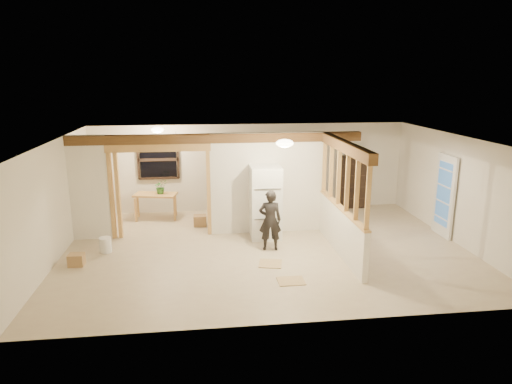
{
  "coord_description": "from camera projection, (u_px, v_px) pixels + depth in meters",
  "views": [
    {
      "loc": [
        -1.41,
        -9.64,
        3.8
      ],
      "look_at": [
        -0.18,
        0.4,
        1.24
      ],
      "focal_mm": 32.0,
      "sensor_mm": 36.0,
      "label": 1
    }
  ],
  "objects": [
    {
      "name": "bucket",
      "position": [
        106.0,
        245.0,
        10.13
      ],
      "size": [
        0.32,
        0.32,
        0.34
      ],
      "primitive_type": "cylinder",
      "rotation": [
        0.0,
        0.0,
        -0.22
      ],
      "color": "silver",
      "rests_on": "floor"
    },
    {
      "name": "shop_vac",
      "position": [
        102.0,
        212.0,
        12.19
      ],
      "size": [
        0.52,
        0.52,
        0.56
      ],
      "primitive_type": "cylinder",
      "rotation": [
        0.0,
        0.0,
        0.24
      ],
      "color": "maroon",
      "rests_on": "floor"
    },
    {
      "name": "refrigerator",
      "position": [
        265.0,
        202.0,
        10.92
      ],
      "size": [
        0.72,
        0.7,
        1.76
      ],
      "primitive_type": "cube",
      "color": "white",
      "rests_on": "floor"
    },
    {
      "name": "wall_left",
      "position": [
        54.0,
        202.0,
        9.53
      ],
      "size": [
        0.01,
        6.5,
        2.5
      ],
      "primitive_type": "cube",
      "color": "silver",
      "rests_on": "floor"
    },
    {
      "name": "work_table",
      "position": [
        156.0,
        206.0,
        12.49
      ],
      "size": [
        1.22,
        0.78,
        0.71
      ],
      "primitive_type": "cube",
      "rotation": [
        0.0,
        0.0,
        -0.21
      ],
      "color": "tan",
      "rests_on": "floor"
    },
    {
      "name": "partition_center",
      "position": [
        267.0,
        183.0,
        11.24
      ],
      "size": [
        2.8,
        0.12,
        2.5
      ],
      "primitive_type": "cube",
      "color": "silver",
      "rests_on": "floor"
    },
    {
      "name": "box_util_a",
      "position": [
        200.0,
        221.0,
        11.95
      ],
      "size": [
        0.33,
        0.29,
        0.28
      ],
      "primitive_type": "cube",
      "rotation": [
        0.0,
        0.0,
        -0.02
      ],
      "color": "#A47E4F",
      "rests_on": "floor"
    },
    {
      "name": "wall_back",
      "position": [
        250.0,
        167.0,
        13.19
      ],
      "size": [
        9.0,
        0.01,
        2.5
      ],
      "primitive_type": "cube",
      "color": "silver",
      "rests_on": "floor"
    },
    {
      "name": "header_beam_back",
      "position": [
        218.0,
        138.0,
        10.82
      ],
      "size": [
        7.0,
        0.18,
        0.22
      ],
      "primitive_type": "cube",
      "color": "brown",
      "rests_on": "ceiling"
    },
    {
      "name": "box_util_b",
      "position": [
        96.0,
        231.0,
        11.14
      ],
      "size": [
        0.31,
        0.31,
        0.26
      ],
      "primitive_type": "cube",
      "rotation": [
        0.0,
        0.0,
        0.14
      ],
      "color": "#A47E4F",
      "rests_on": "floor"
    },
    {
      "name": "potted_plant",
      "position": [
        161.0,
        187.0,
        12.38
      ],
      "size": [
        0.42,
        0.39,
        0.38
      ],
      "primitive_type": "imported",
      "rotation": [
        0.0,
        0.0,
        0.35
      ],
      "color": "#3B6F2A",
      "rests_on": "work_table"
    },
    {
      "name": "stud_partition",
      "position": [
        343.0,
        180.0,
        9.77
      ],
      "size": [
        0.14,
        3.2,
        1.32
      ],
      "primitive_type": "cube",
      "color": "tan",
      "rests_on": "pony_wall"
    },
    {
      "name": "pony_wall",
      "position": [
        341.0,
        231.0,
        10.05
      ],
      "size": [
        0.12,
        3.2,
        1.0
      ],
      "primitive_type": "cube",
      "color": "silver",
      "rests_on": "floor"
    },
    {
      "name": "partition_left_stub",
      "position": [
        89.0,
        188.0,
        10.74
      ],
      "size": [
        0.9,
        0.12,
        2.5
      ],
      "primitive_type": "cube",
      "color": "silver",
      "rests_on": "floor"
    },
    {
      "name": "floor_panel_far",
      "position": [
        291.0,
        281.0,
        8.72
      ],
      "size": [
        0.51,
        0.41,
        0.02
      ],
      "primitive_type": "cube",
      "rotation": [
        0.0,
        0.0,
        0.01
      ],
      "color": "tan",
      "rests_on": "floor"
    },
    {
      "name": "ceiling_dome_util",
      "position": [
        157.0,
        130.0,
        11.68
      ],
      "size": [
        0.32,
        0.32,
        0.14
      ],
      "primitive_type": "ellipsoid",
      "color": "#FFEABF",
      "rests_on": "ceiling"
    },
    {
      "name": "header_beam_right",
      "position": [
        345.0,
        146.0,
        9.59
      ],
      "size": [
        0.18,
        3.3,
        0.22
      ],
      "primitive_type": "cube",
      "color": "brown",
      "rests_on": "ceiling"
    },
    {
      "name": "woman",
      "position": [
        270.0,
        220.0,
        10.17
      ],
      "size": [
        0.54,
        0.38,
        1.38
      ],
      "primitive_type": "imported",
      "rotation": [
        0.0,
        0.0,
        3.04
      ],
      "color": "black",
      "rests_on": "floor"
    },
    {
      "name": "wall_front",
      "position": [
        297.0,
        249.0,
        6.94
      ],
      "size": [
        9.0,
        0.01,
        2.5
      ],
      "primitive_type": "cube",
      "color": "silver",
      "rests_on": "floor"
    },
    {
      "name": "floor_panel_near",
      "position": [
        270.0,
        264.0,
        9.53
      ],
      "size": [
        0.56,
        0.56,
        0.02
      ],
      "primitive_type": "cube",
      "rotation": [
        0.0,
        0.0,
        -0.21
      ],
      "color": "tan",
      "rests_on": "floor"
    },
    {
      "name": "box_front",
      "position": [
        76.0,
        260.0,
        9.42
      ],
      "size": [
        0.32,
        0.27,
        0.25
      ],
      "primitive_type": "cube",
      "rotation": [
        0.0,
        0.0,
        -0.05
      ],
      "color": "#A47E4F",
      "rests_on": "floor"
    },
    {
      "name": "wall_right",
      "position": [
        458.0,
        190.0,
        10.59
      ],
      "size": [
        0.01,
        6.5,
        2.5
      ],
      "primitive_type": "cube",
      "color": "silver",
      "rests_on": "floor"
    },
    {
      "name": "hanging_bulb",
      "position": [
        176.0,
        145.0,
        11.14
      ],
      "size": [
        0.07,
        0.07,
        0.07
      ],
      "primitive_type": "ellipsoid",
      "color": "#FFD88C",
      "rests_on": "ceiling"
    },
    {
      "name": "ceiling",
      "position": [
        267.0,
        139.0,
        9.76
      ],
      "size": [
        9.0,
        6.5,
        0.01
      ],
      "primitive_type": "cube",
      "color": "white"
    },
    {
      "name": "floor",
      "position": [
        266.0,
        249.0,
        10.37
      ],
      "size": [
        9.0,
        6.5,
        0.01
      ],
      "primitive_type": "cube",
      "color": "#C1B08F",
      "rests_on": "ground"
    },
    {
      "name": "bookshelf",
      "position": [
        353.0,
        182.0,
        13.47
      ],
      "size": [
        0.78,
        0.26,
        1.56
      ],
      "primitive_type": "cube",
      "color": "black",
      "rests_on": "floor"
    },
    {
      "name": "doorway_frame",
      "position": [
        161.0,
        192.0,
        10.97
      ],
      "size": [
        2.46,
        0.14,
        2.2
      ],
      "primitive_type": "cube",
      "color": "tan",
      "rests_on": "floor"
    },
    {
      "name": "window_back",
      "position": [
        158.0,
        160.0,
        12.73
      ],
      "size": [
        1.12,
        0.1,
        1.1
      ],
      "primitive_type": "cube",
      "color": "black",
      "rests_on": "wall_back"
    },
    {
      "name": "french_door",
      "position": [
        444.0,
        196.0,
        11.03
      ],
      "size": [
        0.12,
        0.86,
        2.0
      ],
      "primitive_type": "cube",
      "color": "white",
      "rests_on": "floor"
    },
    {
      "name": "ceiling_dome_main",
      "position": [
        285.0,
        143.0,
        9.32
      ],
      "size": [
        0.36,
        0.36,
        0.16
      ],
      "primitive_type": "ellipsoid",
      "color": "#FFEABF",
      "rests_on": "ceiling"
    }
  ]
}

